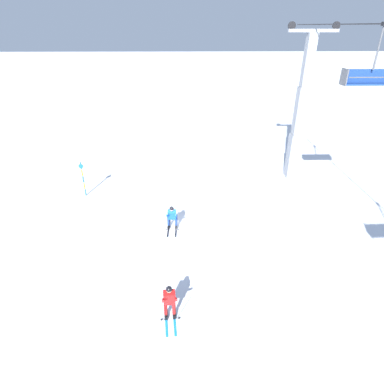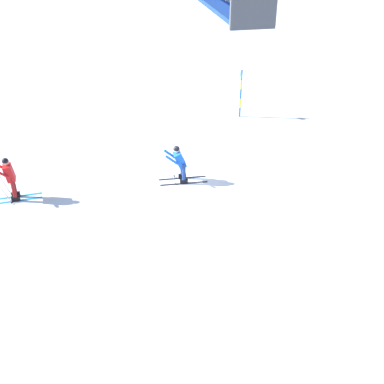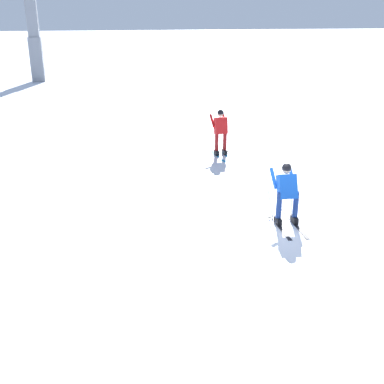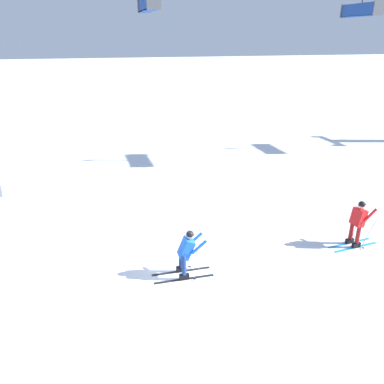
% 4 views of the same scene
% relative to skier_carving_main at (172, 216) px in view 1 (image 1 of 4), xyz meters
% --- Properties ---
extents(ground_plane, '(260.00, 260.00, 0.00)m').
position_rel_skier_carving_main_xyz_m(ground_plane, '(0.24, 0.36, -0.80)').
color(ground_plane, white).
extents(skier_carving_main, '(1.76, 0.72, 1.53)m').
position_rel_skier_carving_main_xyz_m(skier_carving_main, '(0.00, 0.00, 0.00)').
color(skier_carving_main, black).
rests_on(skier_carving_main, ground_plane).
extents(lift_tower_near, '(0.81, 3.02, 9.76)m').
position_rel_skier_carving_main_xyz_m(lift_tower_near, '(-6.44, 8.24, 3.26)').
color(lift_tower_near, gray).
rests_on(lift_tower_near, ground_plane).
extents(chairlift_seat_nearest, '(0.61, 2.27, 2.28)m').
position_rel_skier_carving_main_xyz_m(chairlift_seat_nearest, '(0.65, 8.24, 6.91)').
color(chairlift_seat_nearest, black).
extents(trail_marker_pole, '(0.07, 0.28, 2.25)m').
position_rel_skier_carving_main_xyz_m(trail_marker_pole, '(-3.91, -5.58, 0.41)').
color(trail_marker_pole, blue).
rests_on(trail_marker_pole, ground_plane).
extents(skier_distant_uphill, '(1.73, 0.72, 1.60)m').
position_rel_skier_carving_main_xyz_m(skier_distant_uphill, '(5.79, 0.08, 0.10)').
color(skier_distant_uphill, '#198CCC').
rests_on(skier_distant_uphill, ground_plane).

